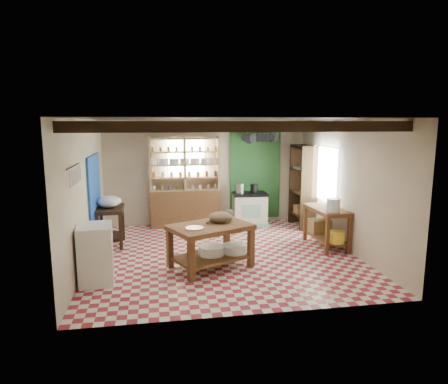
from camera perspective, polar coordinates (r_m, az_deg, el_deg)
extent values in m
cube|color=maroon|center=(7.87, -0.17, -8.97)|extent=(5.00, 5.00, 0.02)
cube|color=#414146|center=(7.45, -0.18, 10.40)|extent=(5.00, 5.00, 0.02)
cube|color=beige|center=(10.00, -2.55, 2.80)|extent=(5.00, 0.04, 2.60)
cube|color=beige|center=(5.15, 4.44, -4.03)|extent=(5.00, 0.04, 2.60)
cube|color=beige|center=(7.55, -19.23, -0.07)|extent=(0.04, 5.00, 2.60)
cube|color=beige|center=(8.33, 17.04, 0.94)|extent=(0.04, 5.00, 2.60)
cube|color=#301E11|center=(7.45, -0.18, 9.47)|extent=(5.00, 3.80, 0.15)
cube|color=#174BAF|center=(8.46, -17.97, -0.36)|extent=(0.04, 1.40, 1.60)
cube|color=#215425|center=(10.20, 4.46, 2.64)|extent=(1.30, 0.04, 2.30)
cube|color=white|center=(9.89, -5.44, 5.02)|extent=(0.90, 0.02, 0.80)
cube|color=white|center=(9.20, 14.18, 2.52)|extent=(0.02, 1.30, 1.20)
cube|color=black|center=(6.31, -20.69, 2.37)|extent=(0.06, 0.90, 0.28)
cube|color=black|center=(9.72, 5.14, 7.77)|extent=(0.86, 0.12, 0.36)
cube|color=tan|center=(9.78, -5.60, 1.42)|extent=(1.70, 0.34, 2.20)
cube|color=#301E11|center=(9.91, 11.17, 0.81)|extent=(0.40, 0.86, 2.00)
cube|color=brown|center=(7.11, -1.95, -7.73)|extent=(1.61, 1.38, 0.77)
cube|color=beige|center=(9.99, 3.69, -2.42)|extent=(0.86, 0.61, 0.81)
cube|color=#301E11|center=(8.63, -15.88, -4.76)|extent=(0.56, 0.81, 0.81)
cube|color=white|center=(6.74, -17.84, -8.42)|extent=(0.58, 0.67, 0.94)
cube|color=brown|center=(8.49, 14.38, -4.91)|extent=(0.62, 1.17, 0.82)
ellipsoid|color=#81684B|center=(7.15, -0.48, -3.61)|extent=(0.54, 0.51, 0.19)
cylinder|color=#A9A9B0|center=(6.78, -4.25, -5.15)|extent=(0.41, 0.41, 0.02)
cylinder|color=white|center=(7.20, -1.82, -8.31)|extent=(0.61, 0.61, 0.16)
cylinder|color=white|center=(7.30, 1.50, -8.10)|extent=(0.58, 0.58, 0.15)
cylinder|color=#A9A9B0|center=(9.86, 2.29, 0.49)|extent=(0.21, 0.21, 0.23)
cylinder|color=black|center=(9.91, 4.29, 0.52)|extent=(0.19, 0.19, 0.22)
ellipsoid|color=white|center=(8.52, -16.05, -1.33)|extent=(0.49, 0.49, 0.24)
cylinder|color=white|center=(8.05, 15.34, -1.81)|extent=(0.28, 0.28, 0.27)
cube|color=olive|center=(8.77, 13.49, -4.74)|extent=(0.43, 0.35, 0.29)
cylinder|color=yellow|center=(8.13, 15.79, -6.23)|extent=(0.32, 0.32, 0.22)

